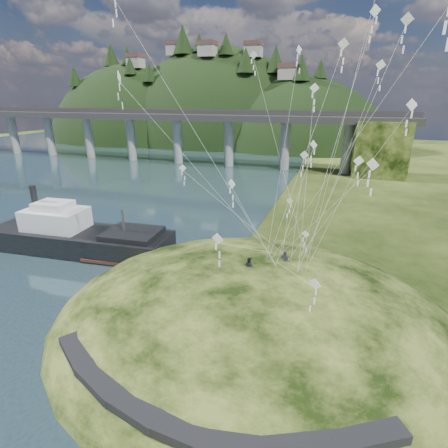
% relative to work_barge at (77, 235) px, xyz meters
% --- Properties ---
extents(ground, '(320.00, 320.00, 0.00)m').
position_rel_work_barge_xyz_m(ground, '(16.39, -9.21, -2.01)').
color(ground, black).
rests_on(ground, ground).
extents(grass_hill, '(36.00, 32.00, 13.00)m').
position_rel_work_barge_xyz_m(grass_hill, '(24.39, -7.21, -3.51)').
color(grass_hill, black).
rests_on(grass_hill, ground).
extents(footpath, '(22.29, 5.84, 0.83)m').
position_rel_work_barge_xyz_m(footpath, '(23.85, -18.95, 0.08)').
color(footpath, black).
rests_on(footpath, ground).
extents(bridge, '(160.00, 11.00, 15.00)m').
position_rel_work_barge_xyz_m(bridge, '(-10.07, 60.86, 7.70)').
color(bridge, '#2D2B2B').
rests_on(bridge, ground).
extents(far_ridge, '(153.00, 70.00, 94.50)m').
position_rel_work_barge_xyz_m(far_ridge, '(-27.19, 112.96, -9.44)').
color(far_ridge, black).
rests_on(far_ridge, ground).
extents(work_barge, '(23.30, 7.99, 8.01)m').
position_rel_work_barge_xyz_m(work_barge, '(0.00, 0.00, 0.00)').
color(work_barge, black).
rests_on(work_barge, ground).
extents(wooden_dock, '(13.74, 3.62, 0.97)m').
position_rel_work_barge_xyz_m(wooden_dock, '(9.47, -1.29, -1.58)').
color(wooden_dock, '#371B16').
rests_on(wooden_dock, ground).
extents(kite_flyers, '(3.45, 2.89, 1.87)m').
position_rel_work_barge_xyz_m(kite_flyers, '(24.98, -5.97, 3.79)').
color(kite_flyers, '#23242F').
rests_on(kite_flyers, ground).
extents(kite_swarm, '(19.15, 17.22, 20.05)m').
position_rel_work_barge_xyz_m(kite_swarm, '(27.29, -6.08, 15.06)').
color(kite_swarm, white).
rests_on(kite_swarm, ground).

